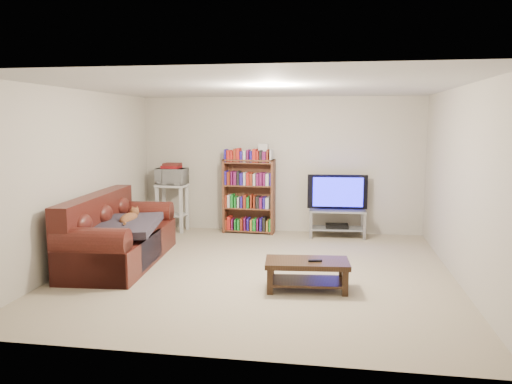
% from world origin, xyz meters
% --- Properties ---
extents(floor, '(5.00, 5.00, 0.00)m').
position_xyz_m(floor, '(0.00, 0.00, 0.00)').
color(floor, tan).
rests_on(floor, ground).
extents(ceiling, '(5.00, 5.00, 0.00)m').
position_xyz_m(ceiling, '(0.00, 0.00, 2.40)').
color(ceiling, white).
rests_on(ceiling, ground).
extents(wall_back, '(5.00, 0.00, 5.00)m').
position_xyz_m(wall_back, '(0.00, 2.50, 1.20)').
color(wall_back, beige).
rests_on(wall_back, ground).
extents(wall_front, '(5.00, 0.00, 5.00)m').
position_xyz_m(wall_front, '(0.00, -2.50, 1.20)').
color(wall_front, beige).
rests_on(wall_front, ground).
extents(wall_left, '(0.00, 5.00, 5.00)m').
position_xyz_m(wall_left, '(-2.50, 0.00, 1.20)').
color(wall_left, beige).
rests_on(wall_left, ground).
extents(wall_right, '(0.00, 5.00, 5.00)m').
position_xyz_m(wall_right, '(2.50, 0.00, 1.20)').
color(wall_right, beige).
rests_on(wall_right, ground).
extents(sofa, '(1.12, 2.31, 0.96)m').
position_xyz_m(sofa, '(-2.05, 0.08, 0.33)').
color(sofa, '#461812').
rests_on(sofa, floor).
extents(blanket, '(1.03, 1.24, 0.19)m').
position_xyz_m(blanket, '(-1.85, -0.06, 0.56)').
color(blanket, '#302934').
rests_on(blanket, sofa).
extents(cat, '(0.29, 0.63, 0.18)m').
position_xyz_m(cat, '(-1.86, 0.14, 0.62)').
color(cat, brown).
rests_on(cat, sofa).
extents(coffee_table, '(1.01, 0.57, 0.35)m').
position_xyz_m(coffee_table, '(0.68, -0.65, 0.24)').
color(coffee_table, black).
rests_on(coffee_table, floor).
extents(remote, '(0.17, 0.08, 0.02)m').
position_xyz_m(remote, '(0.77, -0.68, 0.36)').
color(remote, black).
rests_on(remote, coffee_table).
extents(tv_stand, '(0.97, 0.48, 0.48)m').
position_xyz_m(tv_stand, '(1.02, 2.17, 0.32)').
color(tv_stand, '#999EA3').
rests_on(tv_stand, floor).
extents(television, '(1.03, 0.19, 0.59)m').
position_xyz_m(television, '(1.02, 2.17, 0.77)').
color(television, black).
rests_on(television, tv_stand).
extents(dvd_player, '(0.39, 0.29, 0.06)m').
position_xyz_m(dvd_player, '(1.02, 2.17, 0.19)').
color(dvd_player, black).
rests_on(dvd_player, tv_stand).
extents(bookshelf, '(0.92, 0.32, 1.31)m').
position_xyz_m(bookshelf, '(-0.53, 2.26, 0.68)').
color(bookshelf, brown).
rests_on(bookshelf, floor).
extents(shelf_clutter, '(0.67, 0.21, 0.28)m').
position_xyz_m(shelf_clutter, '(-0.43, 2.27, 1.42)').
color(shelf_clutter, silver).
rests_on(shelf_clutter, bookshelf).
extents(microwave_stand, '(0.55, 0.42, 0.85)m').
position_xyz_m(microwave_stand, '(-1.92, 2.18, 0.54)').
color(microwave_stand, silver).
rests_on(microwave_stand, floor).
extents(microwave, '(0.55, 0.39, 0.29)m').
position_xyz_m(microwave, '(-1.92, 2.18, 1.00)').
color(microwave, silver).
rests_on(microwave, microwave_stand).
extents(game_boxes, '(0.33, 0.29, 0.05)m').
position_xyz_m(game_boxes, '(-1.92, 2.18, 1.17)').
color(game_boxes, maroon).
rests_on(game_boxes, microwave).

